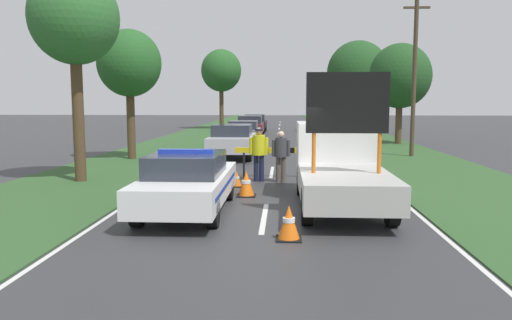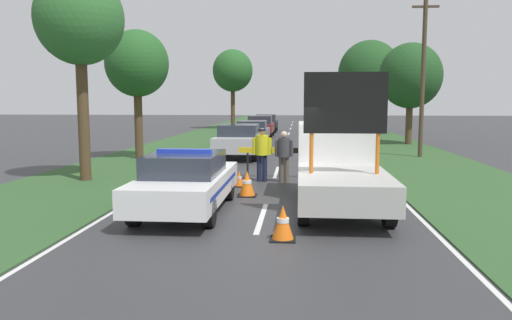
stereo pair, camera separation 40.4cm
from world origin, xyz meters
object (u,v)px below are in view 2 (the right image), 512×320
at_px(queued_car_sedan_silver, 239,140).
at_px(roadside_tree_far_left, 370,74).
at_px(police_officer, 262,150).
at_px(roadside_tree_mid_left, 79,21).
at_px(traffic_cone_behind_barrier, 283,223).
at_px(roadside_tree_near_left, 411,76).
at_px(work_truck, 338,164).
at_px(traffic_cone_lane_edge, 247,184).
at_px(traffic_cone_near_truck, 200,174).
at_px(pedestrian_civilian, 284,152).
at_px(queued_car_wagon_maroon, 260,126).
at_px(traffic_cone_near_police, 192,166).
at_px(traffic_cone_centre_front, 239,179).
at_px(queued_car_suv_grey, 252,132).
at_px(utility_pole, 423,72).
at_px(road_barrier, 283,153).
at_px(roadside_tree_near_right, 137,64).
at_px(queued_car_sedan_black, 266,123).
at_px(roadside_tree_mid_right, 233,71).
at_px(police_car, 186,181).

xyz_separation_m(queued_car_sedan_silver, roadside_tree_far_left, (8.51, 19.46, 4.06)).
bearing_deg(police_officer, roadside_tree_mid_left, -0.12).
bearing_deg(traffic_cone_behind_barrier, roadside_tree_near_left, 72.26).
xyz_separation_m(work_truck, traffic_cone_lane_edge, (-2.43, 0.79, -0.68)).
bearing_deg(roadside_tree_far_left, traffic_cone_near_truck, -108.44).
height_order(pedestrian_civilian, traffic_cone_behind_barrier, pedestrian_civilian).
bearing_deg(queued_car_wagon_maroon, roadside_tree_mid_left, 78.68).
relative_size(traffic_cone_near_police, roadside_tree_near_left, 0.12).
bearing_deg(traffic_cone_centre_front, traffic_cone_near_truck, 158.62).
height_order(traffic_cone_lane_edge, queued_car_sedan_silver, queued_car_sedan_silver).
height_order(work_truck, pedestrian_civilian, work_truck).
xyz_separation_m(traffic_cone_lane_edge, queued_car_suv_grey, (-1.41, 16.59, 0.42)).
bearing_deg(roadside_tree_mid_left, traffic_cone_near_truck, -2.07).
bearing_deg(traffic_cone_lane_edge, utility_pole, 55.37).
height_order(traffic_cone_lane_edge, queued_car_wagon_maroon, queued_car_wagon_maroon).
bearing_deg(queued_car_wagon_maroon, roadside_tree_near_left, 148.17).
bearing_deg(queued_car_sedan_silver, work_truck, 110.47).
relative_size(traffic_cone_near_police, roadside_tree_mid_left, 0.10).
bearing_deg(utility_pole, road_barrier, -131.91).
distance_m(pedestrian_civilian, roadside_tree_near_left, 16.63).
bearing_deg(roadside_tree_near_right, queued_car_wagon_maroon, 73.15).
relative_size(traffic_cone_near_police, roadside_tree_far_left, 0.09).
height_order(queued_car_sedan_black, roadside_tree_mid_right, roadside_tree_mid_right).
relative_size(pedestrian_civilian, traffic_cone_near_police, 2.38).
height_order(police_car, roadside_tree_near_left, roadside_tree_near_left).
height_order(roadside_tree_near_left, roadside_tree_mid_right, roadside_tree_mid_right).
relative_size(road_barrier, queued_car_sedan_silver, 0.69).
bearing_deg(traffic_cone_near_police, traffic_cone_centre_front, -48.61).
xyz_separation_m(queued_car_wagon_maroon, roadside_tree_near_left, (9.44, -5.86, 3.30)).
bearing_deg(roadside_tree_near_left, queued_car_suv_grey, -176.43).
height_order(traffic_cone_behind_barrier, roadside_tree_near_left, roadside_tree_near_left).
distance_m(queued_car_wagon_maroon, roadside_tree_near_right, 15.59).
height_order(police_car, traffic_cone_lane_edge, police_car).
distance_m(road_barrier, roadside_tree_far_left, 26.48).
bearing_deg(traffic_cone_centre_front, queued_car_sedan_silver, 96.81).
bearing_deg(roadside_tree_mid_left, traffic_cone_lane_edge, -21.22).
bearing_deg(roadside_tree_mid_right, queued_car_sedan_silver, -81.69).
relative_size(traffic_cone_centre_front, roadside_tree_near_left, 0.08).
relative_size(traffic_cone_centre_front, utility_pole, 0.06).
height_order(pedestrian_civilian, roadside_tree_mid_left, roadside_tree_mid_left).
bearing_deg(police_car, queued_car_sedan_black, 88.35).
relative_size(queued_car_sedan_black, roadside_tree_mid_right, 0.63).
relative_size(work_truck, queued_car_suv_grey, 1.27).
height_order(traffic_cone_behind_barrier, queued_car_sedan_silver, queued_car_sedan_silver).
relative_size(queued_car_sedan_black, utility_pole, 0.61).
distance_m(queued_car_sedan_black, roadside_tree_mid_left, 27.50).
bearing_deg(traffic_cone_centre_front, police_car, -103.10).
xyz_separation_m(pedestrian_civilian, queued_car_sedan_black, (-2.35, 26.55, -0.20)).
bearing_deg(work_truck, traffic_cone_lane_edge, -21.15).
height_order(road_barrier, utility_pole, utility_pole).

